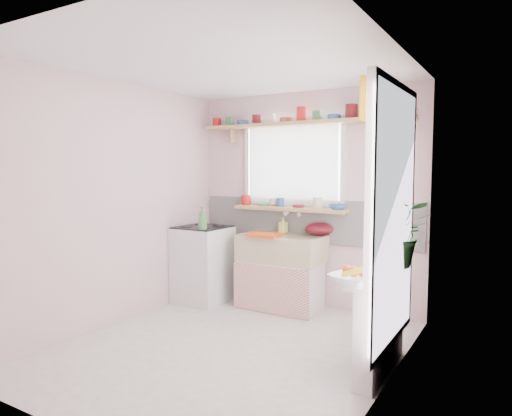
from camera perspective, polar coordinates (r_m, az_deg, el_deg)
The scene contains 19 objects.
room at distance 4.45m, azimuth 9.93°, elevation 1.82°, with size 3.20×3.20×3.20m.
sink_unit at distance 5.31m, azimuth 3.22°, elevation -7.87°, with size 0.95×0.65×1.11m.
cooker at distance 5.60m, azimuth -6.66°, elevation -6.92°, with size 0.58×0.58×0.93m.
radiator_ledge at distance 3.82m, azimuth 15.27°, elevation -13.70°, with size 0.22×0.95×0.78m.
windowsill at distance 5.36m, azimuth 4.18°, elevation -0.09°, with size 1.40×0.22×0.04m, color tan.
pine_shelf at distance 5.29m, azimuth 5.67°, elevation 10.46°, with size 2.52×0.24×0.04m, color tan.
shelf_crockery at distance 5.31m, azimuth 5.50°, elevation 11.25°, with size 2.47×0.11×0.12m.
sill_crockery at distance 5.38m, azimuth 3.71°, elevation 0.72°, with size 1.35×0.11×0.12m.
dish_tray at distance 5.12m, azimuth 1.09°, elevation -3.39°, with size 0.35×0.26×0.04m, color #F04A15.
colander at distance 5.25m, azimuth 7.92°, elevation -2.60°, with size 0.33×0.33×0.15m, color #570E19.
jade_plant at distance 4.04m, azimuth 17.45°, elevation -3.04°, with size 0.52×0.45×0.57m, color #2E6729.
fruit_bowl at distance 3.36m, azimuth 12.09°, elevation -8.78°, with size 0.33×0.33×0.08m, color silver.
herb_pot at distance 3.89m, azimuth 16.74°, elevation -6.10°, with size 0.11×0.07×0.20m, color #286026.
soap_bottle_sink at distance 5.44m, azimuth 3.42°, elevation -2.13°, with size 0.08×0.08×0.18m, color #D5DB61.
sill_cup at distance 5.52m, azimuth 2.30°, elevation 0.74°, with size 0.11×0.11×0.09m, color silver.
sill_bowl at distance 5.06m, azimuth 10.16°, elevation 0.12°, with size 0.19×0.19×0.06m, color #2E5695.
shelf_vase at distance 4.99m, azimuth 15.68°, elevation 11.68°, with size 0.13×0.13×0.14m, color #9F4731.
cooker_bottle at distance 5.24m, azimuth -6.69°, elevation -1.27°, with size 0.10×0.10×0.26m, color #468C49.
fruit at distance 3.35m, azimuth 12.24°, elevation -7.73°, with size 0.20×0.14×0.10m.
Camera 1 is at (2.25, -3.29, 1.60)m, focal length 32.00 mm.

